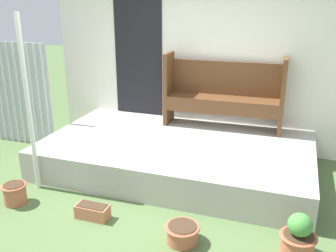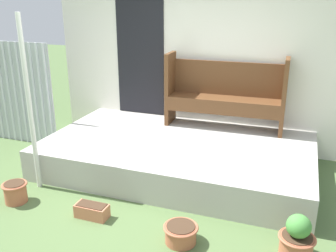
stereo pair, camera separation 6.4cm
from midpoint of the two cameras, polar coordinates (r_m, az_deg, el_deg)
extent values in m
plane|color=#516B3D|center=(4.45, -4.44, -11.74)|extent=(24.00, 24.00, 0.00)
cube|color=#B2AFA8|center=(5.17, 1.01, -4.45)|extent=(3.57, 2.04, 0.41)
cube|color=white|center=(5.82, 4.33, 9.50)|extent=(4.77, 0.06, 2.60)
cube|color=black|center=(6.09, -4.86, 11.09)|extent=(0.80, 0.02, 2.00)
cylinder|color=silver|center=(6.60, -24.48, 4.65)|extent=(0.04, 0.04, 1.62)
cylinder|color=silver|center=(6.52, -23.67, 4.59)|extent=(0.04, 0.04, 1.62)
cylinder|color=silver|center=(6.43, -22.84, 4.53)|extent=(0.04, 0.04, 1.62)
cylinder|color=silver|center=(6.35, -21.99, 4.47)|extent=(0.04, 0.04, 1.62)
cylinder|color=silver|center=(6.27, -21.12, 4.40)|extent=(0.04, 0.04, 1.62)
cylinder|color=silver|center=(6.19, -20.23, 4.33)|extent=(0.04, 0.04, 1.62)
cylinder|color=silver|center=(6.12, -19.31, 4.26)|extent=(0.04, 0.04, 1.62)
cylinder|color=silver|center=(6.04, -18.37, 4.18)|extent=(0.04, 0.04, 1.62)
cylinder|color=silver|center=(4.68, -20.86, 2.80)|extent=(0.06, 0.06, 2.12)
cube|color=brown|center=(5.71, -0.21, 5.77)|extent=(0.07, 0.40, 1.08)
cube|color=brown|center=(5.46, 16.73, 4.31)|extent=(0.07, 0.40, 1.08)
cube|color=brown|center=(5.55, 8.03, 4.12)|extent=(1.61, 0.45, 0.04)
cube|color=brown|center=(5.40, 7.65, 2.57)|extent=(1.60, 0.08, 0.17)
cube|color=brown|center=(5.66, 8.47, 7.22)|extent=(1.60, 0.09, 0.50)
cylinder|color=#B26042|center=(4.75, -22.66, -9.53)|extent=(0.25, 0.25, 0.24)
torus|color=#B26042|center=(4.70, -22.82, -8.39)|extent=(0.29, 0.29, 0.02)
cylinder|color=#422D1E|center=(4.69, -22.85, -8.21)|extent=(0.23, 0.23, 0.01)
cylinder|color=#B26042|center=(3.80, 1.69, -16.13)|extent=(0.30, 0.30, 0.18)
torus|color=#B26042|center=(3.75, 1.70, -15.17)|extent=(0.35, 0.35, 0.02)
cylinder|color=#422D1E|center=(3.74, 1.71, -14.96)|extent=(0.28, 0.28, 0.01)
cylinder|color=#B26042|center=(3.80, 18.63, -16.86)|extent=(0.30, 0.30, 0.22)
torus|color=#B26042|center=(3.74, 18.80, -15.64)|extent=(0.34, 0.34, 0.02)
cylinder|color=#422D1E|center=(3.73, 18.82, -15.44)|extent=(0.27, 0.27, 0.01)
ellipsoid|color=#478C3D|center=(3.68, 19.00, -14.08)|extent=(0.22, 0.22, 0.22)
cube|color=#C67251|center=(4.24, -11.86, -12.66)|extent=(0.36, 0.17, 0.15)
cube|color=#422D1E|center=(4.20, -11.93, -11.75)|extent=(0.32, 0.14, 0.01)
camera|label=1|loc=(0.03, -90.42, -0.15)|focal=40.00mm
camera|label=2|loc=(0.03, 89.58, 0.15)|focal=40.00mm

